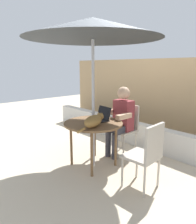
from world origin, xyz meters
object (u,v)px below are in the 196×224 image
laptop (102,116)px  chair_empty (147,152)px  cat (94,121)px  patio_umbrella (93,29)px  person_seated (121,117)px  chair_occupied (126,125)px  patio_table (93,126)px

laptop → chair_empty: bearing=-8.1°
cat → chair_empty: bearing=13.9°
patio_umbrella → chair_empty: size_ratio=2.53×
patio_umbrella → laptop: 1.33m
chair_empty → person_seated: size_ratio=0.72×
chair_occupied → chair_empty: bearing=-37.5°
person_seated → chair_empty: bearing=-31.2°
chair_empty → patio_table: bearing=-176.8°
patio_umbrella → chair_empty: (0.97, 0.05, -1.58)m
chair_empty → cat: size_ratio=1.41×
chair_occupied → chair_empty: (0.97, -0.75, 0.00)m
patio_umbrella → chair_occupied: 1.77m
person_seated → chair_occupied: bearing=90.0°
chair_empty → laptop: laptop is taller
patio_umbrella → person_seated: bearing=90.0°
chair_occupied → laptop: (-0.02, -0.61, 0.26)m
person_seated → laptop: person_seated is taller
chair_empty → cat: cat is taller
chair_empty → person_seated: person_seated is taller
patio_umbrella → cat: (0.18, -0.14, -1.30)m
patio_umbrella → patio_table: bearing=0.0°
chair_occupied → cat: size_ratio=1.41×
person_seated → patio_umbrella: bearing=-90.0°
laptop → patio_umbrella: bearing=-84.4°
patio_umbrella → person_seated: 1.55m
patio_umbrella → person_seated: patio_umbrella is taller
patio_table → laptop: bearing=95.6°
person_seated → patio_table: bearing=-90.0°
patio_umbrella → chair_empty: patio_umbrella is taller
chair_empty → patio_umbrella: bearing=-176.8°
chair_empty → cat: bearing=-166.1°
laptop → cat: size_ratio=0.52×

